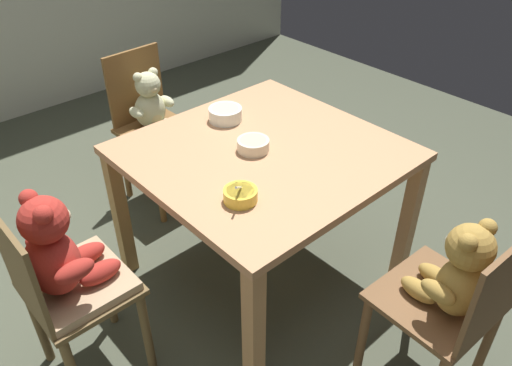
{
  "coord_description": "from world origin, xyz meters",
  "views": [
    {
      "loc": [
        -1.27,
        -1.35,
        1.85
      ],
      "look_at": [
        0.0,
        0.05,
        0.52
      ],
      "focal_mm": 35.44,
      "sensor_mm": 36.0,
      "label": 1
    }
  ],
  "objects_px": {
    "dining_table": "(264,168)",
    "porridge_bowl_cream_center": "(253,145)",
    "teddy_chair_near_left": "(62,267)",
    "porridge_bowl_yellow_near_left": "(240,195)",
    "porridge_bowl_white_far_center": "(225,114)",
    "teddy_chair_near_front": "(456,286)",
    "teddy_chair_far_center": "(152,114)"
  },
  "relations": [
    {
      "from": "porridge_bowl_yellow_near_left",
      "to": "porridge_bowl_white_far_center",
      "type": "height_order",
      "value": "porridge_bowl_yellow_near_left"
    },
    {
      "from": "porridge_bowl_cream_center",
      "to": "porridge_bowl_yellow_near_left",
      "type": "bearing_deg",
      "value": -139.44
    },
    {
      "from": "dining_table",
      "to": "teddy_chair_near_left",
      "type": "bearing_deg",
      "value": 175.98
    },
    {
      "from": "porridge_bowl_white_far_center",
      "to": "teddy_chair_near_left",
      "type": "bearing_deg",
      "value": -165.31
    },
    {
      "from": "dining_table",
      "to": "teddy_chair_near_left",
      "type": "xyz_separation_m",
      "value": [
        -0.91,
        0.06,
        -0.05
      ]
    },
    {
      "from": "porridge_bowl_yellow_near_left",
      "to": "teddy_chair_near_front",
      "type": "bearing_deg",
      "value": -62.17
    },
    {
      "from": "porridge_bowl_yellow_near_left",
      "to": "porridge_bowl_white_far_center",
      "type": "distance_m",
      "value": 0.63
    },
    {
      "from": "dining_table",
      "to": "porridge_bowl_cream_center",
      "type": "height_order",
      "value": "porridge_bowl_cream_center"
    },
    {
      "from": "teddy_chair_near_left",
      "to": "porridge_bowl_yellow_near_left",
      "type": "distance_m",
      "value": 0.68
    },
    {
      "from": "teddy_chair_near_left",
      "to": "teddy_chair_near_front",
      "type": "distance_m",
      "value": 1.38
    },
    {
      "from": "dining_table",
      "to": "teddy_chair_near_left",
      "type": "height_order",
      "value": "teddy_chair_near_left"
    },
    {
      "from": "dining_table",
      "to": "teddy_chair_near_front",
      "type": "distance_m",
      "value": 0.92
    },
    {
      "from": "teddy_chair_far_center",
      "to": "dining_table",
      "type": "bearing_deg",
      "value": -2.63
    },
    {
      "from": "porridge_bowl_white_far_center",
      "to": "dining_table",
      "type": "bearing_deg",
      "value": -98.45
    },
    {
      "from": "teddy_chair_near_left",
      "to": "porridge_bowl_cream_center",
      "type": "height_order",
      "value": "teddy_chair_near_left"
    },
    {
      "from": "dining_table",
      "to": "teddy_chair_near_front",
      "type": "height_order",
      "value": "teddy_chair_near_front"
    },
    {
      "from": "teddy_chair_near_left",
      "to": "porridge_bowl_cream_center",
      "type": "distance_m",
      "value": 0.89
    },
    {
      "from": "porridge_bowl_yellow_near_left",
      "to": "porridge_bowl_white_far_center",
      "type": "xyz_separation_m",
      "value": [
        0.36,
        0.52,
        0.01
      ]
    },
    {
      "from": "teddy_chair_near_front",
      "to": "porridge_bowl_yellow_near_left",
      "type": "xyz_separation_m",
      "value": [
        -0.37,
        0.7,
        0.19
      ]
    },
    {
      "from": "porridge_bowl_yellow_near_left",
      "to": "teddy_chair_near_left",
      "type": "bearing_deg",
      "value": 155.57
    },
    {
      "from": "teddy_chair_near_left",
      "to": "porridge_bowl_yellow_near_left",
      "type": "relative_size",
      "value": 7.03
    },
    {
      "from": "teddy_chair_far_center",
      "to": "teddy_chair_near_left",
      "type": "height_order",
      "value": "teddy_chair_near_left"
    },
    {
      "from": "teddy_chair_near_left",
      "to": "porridge_bowl_white_far_center",
      "type": "height_order",
      "value": "teddy_chair_near_left"
    },
    {
      "from": "porridge_bowl_cream_center",
      "to": "teddy_chair_far_center",
      "type": "bearing_deg",
      "value": 87.52
    },
    {
      "from": "teddy_chair_near_left",
      "to": "dining_table",
      "type": "bearing_deg",
      "value": -3.8
    },
    {
      "from": "dining_table",
      "to": "teddy_chair_near_left",
      "type": "relative_size",
      "value": 1.18
    },
    {
      "from": "teddy_chair_far_center",
      "to": "porridge_bowl_yellow_near_left",
      "type": "distance_m",
      "value": 1.19
    },
    {
      "from": "dining_table",
      "to": "teddy_chair_far_center",
      "type": "xyz_separation_m",
      "value": [
        0.0,
        0.92,
        -0.09
      ]
    },
    {
      "from": "porridge_bowl_cream_center",
      "to": "dining_table",
      "type": "bearing_deg",
      "value": -33.47
    },
    {
      "from": "porridge_bowl_yellow_near_left",
      "to": "porridge_bowl_cream_center",
      "type": "distance_m",
      "value": 0.36
    },
    {
      "from": "dining_table",
      "to": "porridge_bowl_white_far_center",
      "type": "distance_m",
      "value": 0.34
    },
    {
      "from": "porridge_bowl_cream_center",
      "to": "porridge_bowl_white_far_center",
      "type": "relative_size",
      "value": 0.88
    }
  ]
}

